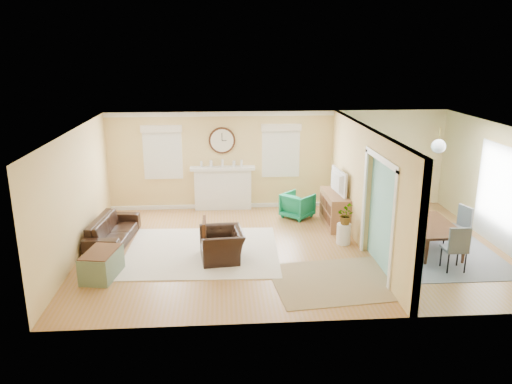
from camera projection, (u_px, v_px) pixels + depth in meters
floor at (294, 248)px, 10.80m from camera, size 9.00×9.00×0.00m
wall_back at (279, 160)px, 13.31m from camera, size 9.00×0.02×2.60m
wall_front at (324, 245)px, 7.56m from camera, size 9.00×0.02×2.60m
wall_left at (76, 195)px, 10.12m from camera, size 0.02×6.00×2.60m
wall_right at (502, 187)px, 10.74m from camera, size 0.02×6.00×2.60m
ceiling at (296, 129)px, 10.07m from camera, size 9.00×6.00×0.02m
partition at (362, 183)px, 10.79m from camera, size 0.17×6.00×2.60m
fireplace at (223, 187)px, 13.29m from camera, size 1.70×0.30×1.17m
wall_clock at (222, 140)px, 13.02m from camera, size 0.70×0.07×0.70m
window_left at (162, 149)px, 12.95m from camera, size 1.05×0.13×1.42m
window_right at (281, 147)px, 13.17m from camera, size 1.05×0.13×1.42m
french_doors at (499, 195)px, 10.80m from camera, size 0.06×1.70×2.20m
pendant at (439, 146)px, 10.39m from camera, size 0.30×0.30×0.55m
rug_cream at (202, 251)px, 10.62m from camera, size 3.29×2.88×0.02m
rug_jute at (335, 281)px, 9.26m from camera, size 2.47×2.10×0.01m
rug_grey at (430, 249)px, 10.73m from camera, size 2.55×3.18×0.01m
sofa at (113, 230)px, 11.07m from camera, size 0.93×1.99×0.56m
eames_chair at (222, 245)px, 10.16m from camera, size 0.94×1.05×0.63m
green_chair at (298, 205)px, 12.70m from camera, size 0.98×0.98×0.64m
trunk at (102, 264)px, 9.38m from camera, size 0.70×0.99×0.52m
credenza at (334, 209)px, 12.14m from camera, size 0.48×1.40×0.80m
tv at (335, 182)px, 11.94m from camera, size 0.23×1.03×0.59m
garden_stool at (344, 234)px, 11.00m from camera, size 0.31×0.31×0.46m
potted_plant at (345, 215)px, 10.88m from camera, size 0.34×0.39×0.43m
dining_table at (432, 237)px, 10.65m from camera, size 0.94×1.68×0.59m
dining_chair_n at (412, 212)px, 11.57m from camera, size 0.47×0.47×0.88m
dining_chair_s at (455, 244)px, 9.59m from camera, size 0.42×0.42×0.94m
dining_chair_w at (402, 227)px, 10.50m from camera, size 0.42×0.42×0.92m
dining_chair_e at (458, 224)px, 10.64m from camera, size 0.51×0.51×0.94m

